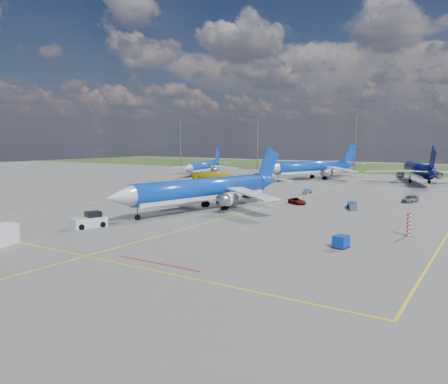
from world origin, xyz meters
The scene contains 17 objects.
ground centered at (0.00, 0.00, 0.00)m, with size 400.00×400.00×0.00m, color #5C5C5A.
grass_strip centered at (0.00, 150.00, 0.00)m, with size 400.00×80.00×0.01m, color #2D4719.
taxiway_lines centered at (0.17, 27.70, 0.01)m, with size 60.25×160.00×0.02m.
floodlight_masts centered at (10.00, 110.00, 12.56)m, with size 202.20×0.50×22.70m.
warning_post centered at (26.00, 8.00, 1.50)m, with size 0.50×0.50×3.00m, color red.
bg_jet_nw centered at (-51.89, 74.14, 0.00)m, with size 25.48×33.45×8.76m, color #0D3EB6, non-canonical shape.
bg_jet_nnw centered at (-13.84, 78.21, 0.00)m, with size 31.47×41.31×10.82m, color #0D3EB6, non-canonical shape.
bg_jet_n centered at (15.26, 84.52, 0.00)m, with size 30.57×40.13×10.51m, color #080D44, non-canonical shape.
main_airliner centered at (-7.06, 10.88, 0.00)m, with size 30.18×39.61×10.37m, color #0D3EB6, non-canonical shape.
pushback_tug centered at (-11.67, -9.46, 0.85)m, with size 3.62×6.32×2.11m.
uld_container centered at (20.81, -2.34, 0.68)m, with size 1.36×1.70×1.36m, color #0C37A9.
apron_bus centered at (-32.66, 50.41, 1.59)m, with size 2.67×11.41×3.18m, color yellow.
service_car_a centered at (-9.33, 30.60, 0.72)m, with size 1.70×4.23×1.44m, color #999999.
service_car_b centered at (3.42, 26.23, 0.57)m, with size 1.89×4.11×1.14m, color #999999.
service_car_c centered at (20.77, 40.05, 0.64)m, with size 1.80×4.43×1.29m, color #999999.
baggage_tug_w centered at (13.66, 26.48, 0.51)m, with size 2.88×4.98×1.09m.
baggage_tug_c centered at (-1.14, 42.57, 0.45)m, with size 1.83×4.39×0.96m.
Camera 1 is at (35.29, -48.94, 11.69)m, focal length 35.00 mm.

